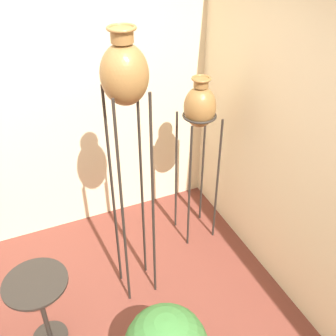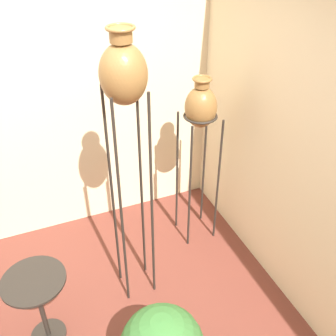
{
  "view_description": "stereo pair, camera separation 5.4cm",
  "coord_description": "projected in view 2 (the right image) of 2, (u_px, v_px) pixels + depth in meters",
  "views": [
    {
      "loc": [
        -0.09,
        -1.49,
        2.72
      ],
      "look_at": [
        0.95,
        0.86,
        0.98
      ],
      "focal_mm": 42.0,
      "sensor_mm": 36.0,
      "label": 1
    },
    {
      "loc": [
        -0.04,
        -1.51,
        2.72
      ],
      "look_at": [
        0.95,
        0.86,
        0.98
      ],
      "focal_mm": 42.0,
      "sensor_mm": 36.0,
      "label": 2
    }
  ],
  "objects": [
    {
      "name": "wall_back",
      "position": [
        23.0,
        102.0,
        3.24
      ],
      "size": [
        7.35,
        0.06,
        2.7
      ],
      "color": "beige",
      "rests_on": "ground_plane"
    },
    {
      "name": "wall_right",
      "position": [
        331.0,
        164.0,
        2.48
      ],
      "size": [
        0.06,
        7.35,
        2.7
      ],
      "color": "beige",
      "rests_on": "ground_plane"
    },
    {
      "name": "vase_stand_tall",
      "position": [
        124.0,
        84.0,
        2.37
      ],
      "size": [
        0.29,
        0.29,
        2.15
      ],
      "color": "#28231E",
      "rests_on": "ground_plane"
    },
    {
      "name": "vase_stand_medium",
      "position": [
        201.0,
        112.0,
        3.19
      ],
      "size": [
        0.3,
        0.3,
        1.6
      ],
      "color": "#28231E",
      "rests_on": "ground_plane"
    },
    {
      "name": "side_table",
      "position": [
        38.0,
        296.0,
        2.72
      ],
      "size": [
        0.44,
        0.44,
        0.63
      ],
      "color": "#28231E",
      "rests_on": "ground_plane"
    }
  ]
}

